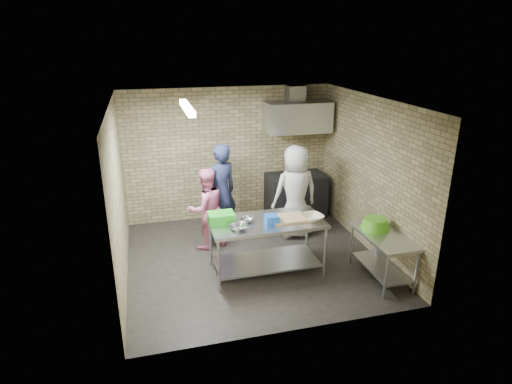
{
  "coord_description": "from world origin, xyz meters",
  "views": [
    {
      "loc": [
        -1.66,
        -6.44,
        3.65
      ],
      "look_at": [
        0.1,
        0.2,
        1.15
      ],
      "focal_mm": 30.45,
      "sensor_mm": 36.0,
      "label": 1
    }
  ],
  "objects_px": {
    "green_crate": "(221,218)",
    "woman_white": "(295,192)",
    "woman_pink": "(206,209)",
    "stove": "(296,195)",
    "man_navy": "(221,192)",
    "prep_table": "(266,246)",
    "green_basin": "(375,223)",
    "side_counter": "(382,256)",
    "bottle_red": "(296,119)",
    "blue_tub": "(272,219)"
  },
  "relations": [
    {
      "from": "bottle_red",
      "to": "woman_pink",
      "type": "relative_size",
      "value": 0.12
    },
    {
      "from": "green_crate",
      "to": "woman_pink",
      "type": "bearing_deg",
      "value": 95.6
    },
    {
      "from": "prep_table",
      "to": "stove",
      "type": "bearing_deg",
      "value": 59.27
    },
    {
      "from": "green_crate",
      "to": "woman_white",
      "type": "xyz_separation_m",
      "value": [
        1.6,
        1.05,
        -0.09
      ]
    },
    {
      "from": "prep_table",
      "to": "green_crate",
      "type": "height_order",
      "value": "green_crate"
    },
    {
      "from": "woman_pink",
      "to": "man_navy",
      "type": "bearing_deg",
      "value": -154.87
    },
    {
      "from": "side_counter",
      "to": "man_navy",
      "type": "distance_m",
      "value": 3.05
    },
    {
      "from": "green_basin",
      "to": "bottle_red",
      "type": "relative_size",
      "value": 2.56
    },
    {
      "from": "green_crate",
      "to": "blue_tub",
      "type": "height_order",
      "value": "green_crate"
    },
    {
      "from": "blue_tub",
      "to": "man_navy",
      "type": "relative_size",
      "value": 0.11
    },
    {
      "from": "prep_table",
      "to": "woman_pink",
      "type": "bearing_deg",
      "value": 125.56
    },
    {
      "from": "green_crate",
      "to": "bottle_red",
      "type": "height_order",
      "value": "bottle_red"
    },
    {
      "from": "stove",
      "to": "bottle_red",
      "type": "bearing_deg",
      "value": 78.23
    },
    {
      "from": "green_crate",
      "to": "prep_table",
      "type": "bearing_deg",
      "value": -9.73
    },
    {
      "from": "woman_pink",
      "to": "green_crate",
      "type": "bearing_deg",
      "value": 77.96
    },
    {
      "from": "man_navy",
      "to": "woman_white",
      "type": "xyz_separation_m",
      "value": [
        1.37,
        -0.25,
        -0.03
      ]
    },
    {
      "from": "prep_table",
      "to": "man_navy",
      "type": "relative_size",
      "value": 0.98
    },
    {
      "from": "green_basin",
      "to": "woman_pink",
      "type": "height_order",
      "value": "woman_pink"
    },
    {
      "from": "green_basin",
      "to": "prep_table",
      "type": "bearing_deg",
      "value": 166.55
    },
    {
      "from": "green_basin",
      "to": "bottle_red",
      "type": "bearing_deg",
      "value": 97.9
    },
    {
      "from": "blue_tub",
      "to": "woman_white",
      "type": "bearing_deg",
      "value": 56.33
    },
    {
      "from": "side_counter",
      "to": "green_basin",
      "type": "xyz_separation_m",
      "value": [
        -0.02,
        0.25,
        0.46
      ]
    },
    {
      "from": "prep_table",
      "to": "blue_tub",
      "type": "bearing_deg",
      "value": -63.43
    },
    {
      "from": "blue_tub",
      "to": "man_navy",
      "type": "bearing_deg",
      "value": 108.99
    },
    {
      "from": "bottle_red",
      "to": "man_navy",
      "type": "relative_size",
      "value": 0.1
    },
    {
      "from": "stove",
      "to": "green_basin",
      "type": "bearing_deg",
      "value": -80.24
    },
    {
      "from": "stove",
      "to": "woman_pink",
      "type": "height_order",
      "value": "woman_pink"
    },
    {
      "from": "woman_white",
      "to": "side_counter",
      "type": "bearing_deg",
      "value": 109.86
    },
    {
      "from": "side_counter",
      "to": "stove",
      "type": "xyz_separation_m",
      "value": [
        -0.45,
        2.75,
        0.08
      ]
    },
    {
      "from": "woman_pink",
      "to": "woman_white",
      "type": "xyz_separation_m",
      "value": [
        1.69,
        0.06,
        0.14
      ]
    },
    {
      "from": "side_counter",
      "to": "man_navy",
      "type": "height_order",
      "value": "man_navy"
    },
    {
      "from": "bottle_red",
      "to": "green_basin",
      "type": "bearing_deg",
      "value": -82.1
    },
    {
      "from": "side_counter",
      "to": "man_navy",
      "type": "relative_size",
      "value": 0.65
    },
    {
      "from": "prep_table",
      "to": "side_counter",
      "type": "distance_m",
      "value": 1.82
    },
    {
      "from": "bottle_red",
      "to": "green_crate",
      "type": "bearing_deg",
      "value": -132.0
    },
    {
      "from": "blue_tub",
      "to": "bottle_red",
      "type": "xyz_separation_m",
      "value": [
        1.25,
        2.44,
        1.07
      ]
    },
    {
      "from": "side_counter",
      "to": "stove",
      "type": "relative_size",
      "value": 1.0
    },
    {
      "from": "green_crate",
      "to": "stove",
      "type": "bearing_deg",
      "value": 45.45
    },
    {
      "from": "prep_table",
      "to": "green_basin",
      "type": "relative_size",
      "value": 3.89
    },
    {
      "from": "side_counter",
      "to": "bottle_red",
      "type": "xyz_separation_m",
      "value": [
        -0.4,
        2.99,
        1.65
      ]
    },
    {
      "from": "prep_table",
      "to": "stove",
      "type": "relative_size",
      "value": 1.49
    },
    {
      "from": "woman_white",
      "to": "green_crate",
      "type": "bearing_deg",
      "value": 29.5
    },
    {
      "from": "stove",
      "to": "bottle_red",
      "type": "relative_size",
      "value": 6.67
    },
    {
      "from": "stove",
      "to": "man_navy",
      "type": "relative_size",
      "value": 0.65
    },
    {
      "from": "green_crate",
      "to": "green_basin",
      "type": "bearing_deg",
      "value": -12.37
    },
    {
      "from": "stove",
      "to": "green_basin",
      "type": "distance_m",
      "value": 2.57
    },
    {
      "from": "woman_pink",
      "to": "side_counter",
      "type": "bearing_deg",
      "value": 127.06
    },
    {
      "from": "green_crate",
      "to": "woman_white",
      "type": "relative_size",
      "value": 0.22
    },
    {
      "from": "prep_table",
      "to": "green_basin",
      "type": "height_order",
      "value": "green_basin"
    },
    {
      "from": "prep_table",
      "to": "stove",
      "type": "height_order",
      "value": "stove"
    }
  ]
}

